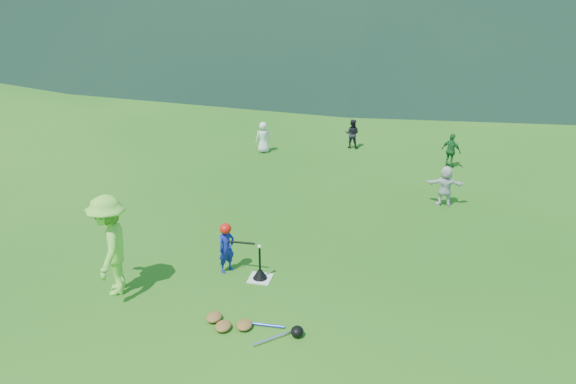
% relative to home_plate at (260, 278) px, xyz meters
% --- Properties ---
extents(ground, '(120.00, 120.00, 0.00)m').
position_rel_home_plate_xyz_m(ground, '(0.00, 0.00, -0.01)').
color(ground, '#165313').
rests_on(ground, ground).
extents(home_plate, '(0.45, 0.45, 0.02)m').
position_rel_home_plate_xyz_m(home_plate, '(0.00, 0.00, 0.00)').
color(home_plate, silver).
rests_on(home_plate, ground).
extents(baseball, '(0.08, 0.08, 0.08)m').
position_rel_home_plate_xyz_m(baseball, '(0.00, 0.00, 0.73)').
color(baseball, white).
rests_on(baseball, batting_tee).
extents(batter_child, '(0.42, 0.46, 1.05)m').
position_rel_home_plate_xyz_m(batter_child, '(-0.75, 0.16, 0.52)').
color(batter_child, navy).
rests_on(batter_child, ground).
extents(adult_coach, '(1.12, 1.46, 2.00)m').
position_rel_home_plate_xyz_m(adult_coach, '(-2.61, -1.07, 0.99)').
color(adult_coach, '#7CDB40').
rests_on(adult_coach, ground).
extents(fielder_a, '(0.60, 0.52, 1.04)m').
position_rel_home_plate_xyz_m(fielder_a, '(-2.10, 7.88, 0.51)').
color(fielder_a, white).
rests_on(fielder_a, ground).
extents(fielder_b, '(0.52, 0.42, 1.01)m').
position_rel_home_plate_xyz_m(fielder_b, '(0.74, 9.04, 0.49)').
color(fielder_b, black).
rests_on(fielder_b, ground).
extents(fielder_c, '(0.68, 0.56, 1.09)m').
position_rel_home_plate_xyz_m(fielder_c, '(3.96, 7.74, 0.53)').
color(fielder_c, '#1F672D').
rests_on(fielder_c, ground).
extents(fielder_d, '(1.02, 0.36, 1.09)m').
position_rel_home_plate_xyz_m(fielder_d, '(3.70, 4.68, 0.53)').
color(fielder_d, silver).
rests_on(fielder_d, ground).
extents(batting_tee, '(0.30, 0.30, 0.68)m').
position_rel_home_plate_xyz_m(batting_tee, '(0.00, 0.00, 0.12)').
color(batting_tee, black).
rests_on(batting_tee, home_plate).
extents(batter_gear, '(0.73, 0.26, 0.41)m').
position_rel_home_plate_xyz_m(batter_gear, '(-0.73, 0.15, 0.94)').
color(batter_gear, red).
rests_on(batter_gear, ground).
extents(equipment_pile, '(1.80, 0.75, 0.19)m').
position_rel_home_plate_xyz_m(equipment_pile, '(0.18, -1.66, 0.06)').
color(equipment_pile, olive).
rests_on(equipment_pile, ground).
extents(outfield_fence, '(70.07, 0.08, 1.33)m').
position_rel_home_plate_xyz_m(outfield_fence, '(0.00, 28.00, 0.69)').
color(outfield_fence, gray).
rests_on(outfield_fence, ground).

